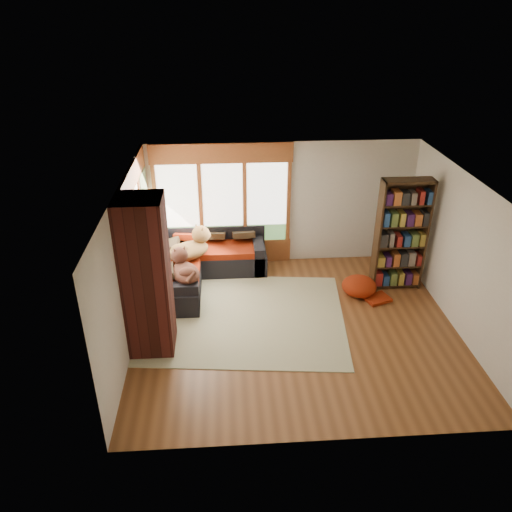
# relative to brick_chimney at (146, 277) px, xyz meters

# --- Properties ---
(floor) EXTENTS (5.50, 5.50, 0.00)m
(floor) POSITION_rel_brick_chimney_xyz_m (2.40, 0.35, -1.30)
(floor) COLOR brown
(floor) RESTS_ON ground
(ceiling) EXTENTS (5.50, 5.50, 0.00)m
(ceiling) POSITION_rel_brick_chimney_xyz_m (2.40, 0.35, 1.30)
(ceiling) COLOR white
(wall_back) EXTENTS (5.50, 0.04, 2.60)m
(wall_back) POSITION_rel_brick_chimney_xyz_m (2.40, 2.85, 0.00)
(wall_back) COLOR silver
(wall_back) RESTS_ON ground
(wall_front) EXTENTS (5.50, 0.04, 2.60)m
(wall_front) POSITION_rel_brick_chimney_xyz_m (2.40, -2.15, 0.00)
(wall_front) COLOR silver
(wall_front) RESTS_ON ground
(wall_left) EXTENTS (0.04, 5.00, 2.60)m
(wall_left) POSITION_rel_brick_chimney_xyz_m (-0.35, 0.35, 0.00)
(wall_left) COLOR silver
(wall_left) RESTS_ON ground
(wall_right) EXTENTS (0.04, 5.00, 2.60)m
(wall_right) POSITION_rel_brick_chimney_xyz_m (5.15, 0.35, 0.00)
(wall_right) COLOR silver
(wall_right) RESTS_ON ground
(windows_back) EXTENTS (2.82, 0.10, 1.90)m
(windows_back) POSITION_rel_brick_chimney_xyz_m (1.20, 2.82, 0.05)
(windows_back) COLOR brown
(windows_back) RESTS_ON wall_back
(windows_left) EXTENTS (0.10, 2.62, 1.90)m
(windows_left) POSITION_rel_brick_chimney_xyz_m (-0.32, 1.55, 0.05)
(windows_left) COLOR brown
(windows_left) RESTS_ON wall_left
(roller_blind) EXTENTS (0.03, 0.72, 0.90)m
(roller_blind) POSITION_rel_brick_chimney_xyz_m (-0.29, 2.38, 0.45)
(roller_blind) COLOR #6E8759
(roller_blind) RESTS_ON wall_left
(brick_chimney) EXTENTS (0.70, 0.70, 2.60)m
(brick_chimney) POSITION_rel_brick_chimney_xyz_m (0.00, 0.00, 0.00)
(brick_chimney) COLOR #471914
(brick_chimney) RESTS_ON ground
(sectional_sofa) EXTENTS (2.20, 2.20, 0.80)m
(sectional_sofa) POSITION_rel_brick_chimney_xyz_m (0.45, 2.05, -1.00)
(sectional_sofa) COLOR black
(sectional_sofa) RESTS_ON ground
(area_rug) EXTENTS (4.03, 3.25, 0.01)m
(area_rug) POSITION_rel_brick_chimney_xyz_m (1.41, 0.73, -1.29)
(area_rug) COLOR silver
(area_rug) RESTS_ON ground
(bookshelf) EXTENTS (0.95, 0.32, 2.21)m
(bookshelf) POSITION_rel_brick_chimney_xyz_m (4.54, 1.60, -0.19)
(bookshelf) COLOR #372212
(bookshelf) RESTS_ON ground
(pouf) EXTENTS (0.80, 0.80, 0.36)m
(pouf) POSITION_rel_brick_chimney_xyz_m (3.76, 1.34, -1.11)
(pouf) COLOR #922106
(pouf) RESTS_ON area_rug
(dog_tan) EXTENTS (1.04, 0.99, 0.51)m
(dog_tan) POSITION_rel_brick_chimney_xyz_m (0.56, 2.04, -0.51)
(dog_tan) COLOR brown
(dog_tan) RESTS_ON sectional_sofa
(dog_brindle) EXTENTS (0.73, 0.90, 0.44)m
(dog_brindle) POSITION_rel_brick_chimney_xyz_m (0.46, 1.24, -0.54)
(dog_brindle) COLOR #351A14
(dog_brindle) RESTS_ON sectional_sofa
(throw_pillows) EXTENTS (1.98, 1.68, 0.45)m
(throw_pillows) POSITION_rel_brick_chimney_xyz_m (0.48, 2.20, -0.53)
(throw_pillows) COLOR black
(throw_pillows) RESTS_ON sectional_sofa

